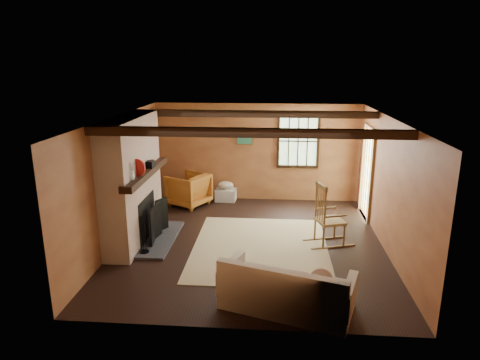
# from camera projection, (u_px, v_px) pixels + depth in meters

# --- Properties ---
(ground) EXTENTS (5.50, 5.50, 0.00)m
(ground) POSITION_uv_depth(u_px,v_px,m) (250.00, 243.00, 8.22)
(ground) COLOR black
(ground) RESTS_ON ground
(room_envelope) EXTENTS (5.02, 5.52, 2.44)m
(room_envelope) POSITION_uv_depth(u_px,v_px,m) (263.00, 157.00, 8.01)
(room_envelope) COLOR #AD693D
(room_envelope) RESTS_ON ground
(fireplace) EXTENTS (1.02, 2.30, 2.40)m
(fireplace) POSITION_uv_depth(u_px,v_px,m) (133.00, 185.00, 8.09)
(fireplace) COLOR #A55040
(fireplace) RESTS_ON ground
(rug) EXTENTS (2.50, 3.00, 0.01)m
(rug) POSITION_uv_depth(u_px,v_px,m) (260.00, 247.00, 8.01)
(rug) COLOR #CDBE88
(rug) RESTS_ON ground
(rocking_chair) EXTENTS (0.97, 0.69, 1.21)m
(rocking_chair) POSITION_uv_depth(u_px,v_px,m) (328.00, 219.00, 8.05)
(rocking_chair) COLOR tan
(rocking_chair) RESTS_ON ground
(sofa) EXTENTS (1.99, 1.33, 0.74)m
(sofa) POSITION_uv_depth(u_px,v_px,m) (286.00, 293.00, 5.95)
(sofa) COLOR beige
(sofa) RESTS_ON ground
(firewood_pile) EXTENTS (0.65, 0.12, 0.24)m
(firewood_pile) POSITION_uv_depth(u_px,v_px,m) (181.00, 194.00, 10.83)
(firewood_pile) COLOR brown
(firewood_pile) RESTS_ON ground
(laundry_basket) EXTENTS (0.52, 0.41, 0.30)m
(laundry_basket) POSITION_uv_depth(u_px,v_px,m) (226.00, 195.00, 10.68)
(laundry_basket) COLOR silver
(laundry_basket) RESTS_ON ground
(basket_pillow) EXTENTS (0.42, 0.36, 0.19)m
(basket_pillow) POSITION_uv_depth(u_px,v_px,m) (226.00, 185.00, 10.62)
(basket_pillow) COLOR beige
(basket_pillow) RESTS_ON laundry_basket
(armchair) EXTENTS (1.16, 1.15, 0.78)m
(armchair) POSITION_uv_depth(u_px,v_px,m) (188.00, 190.00, 10.29)
(armchair) COLOR #BF6026
(armchair) RESTS_ON ground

